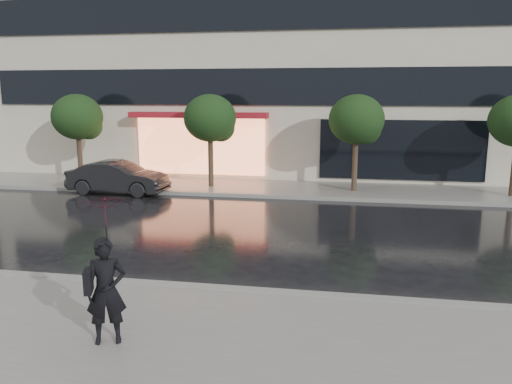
# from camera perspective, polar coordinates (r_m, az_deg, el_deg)

# --- Properties ---
(ground) EXTENTS (120.00, 120.00, 0.00)m
(ground) POSITION_cam_1_polar(r_m,az_deg,el_deg) (11.37, -3.58, -9.50)
(ground) COLOR black
(ground) RESTS_ON ground
(sidewalk_near) EXTENTS (60.00, 4.50, 0.12)m
(sidewalk_near) POSITION_cam_1_polar(r_m,az_deg,el_deg) (8.50, -8.92, -16.70)
(sidewalk_near) COLOR slate
(sidewalk_near) RESTS_ON ground
(sidewalk_far) EXTENTS (60.00, 3.50, 0.12)m
(sidewalk_far) POSITION_cam_1_polar(r_m,az_deg,el_deg) (21.11, 2.93, 0.40)
(sidewalk_far) COLOR slate
(sidewalk_far) RESTS_ON ground
(curb_near) EXTENTS (60.00, 0.25, 0.14)m
(curb_near) POSITION_cam_1_polar(r_m,az_deg,el_deg) (10.44, -4.88, -11.04)
(curb_near) COLOR gray
(curb_near) RESTS_ON ground
(curb_far) EXTENTS (60.00, 0.25, 0.14)m
(curb_far) POSITION_cam_1_polar(r_m,az_deg,el_deg) (19.41, 2.29, -0.52)
(curb_far) COLOR gray
(curb_far) RESTS_ON ground
(tree_far_west) EXTENTS (2.20, 2.20, 3.99)m
(tree_far_west) POSITION_cam_1_polar(r_m,az_deg,el_deg) (23.39, -19.58, 7.90)
(tree_far_west) COLOR #33261C
(tree_far_west) RESTS_ON ground
(tree_mid_west) EXTENTS (2.20, 2.20, 3.99)m
(tree_mid_west) POSITION_cam_1_polar(r_m,az_deg,el_deg) (21.11, -5.09, 8.20)
(tree_mid_west) COLOR #33261C
(tree_mid_west) RESTS_ON ground
(tree_mid_east) EXTENTS (2.20, 2.20, 3.99)m
(tree_mid_east) POSITION_cam_1_polar(r_m,az_deg,el_deg) (20.40, 11.57, 7.92)
(tree_mid_east) COLOR #33261C
(tree_mid_east) RESTS_ON ground
(parked_car) EXTENTS (4.11, 1.61, 1.33)m
(parked_car) POSITION_cam_1_polar(r_m,az_deg,el_deg) (20.94, -15.48, 1.60)
(parked_car) COLOR black
(parked_car) RESTS_ON ground
(pedestrian_with_umbrella) EXTENTS (1.19, 1.20, 2.38)m
(pedestrian_with_umbrella) POSITION_cam_1_polar(r_m,az_deg,el_deg) (8.07, -16.79, -6.31)
(pedestrian_with_umbrella) COLOR black
(pedestrian_with_umbrella) RESTS_ON sidewalk_near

